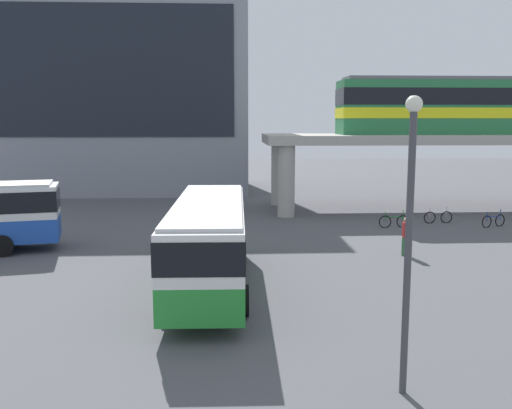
{
  "coord_description": "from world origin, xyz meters",
  "views": [
    {
      "loc": [
        0.6,
        -19.9,
        6.14
      ],
      "look_at": [
        1.97,
        6.45,
        2.2
      ],
      "focal_mm": 39.79,
      "sensor_mm": 36.0,
      "label": 1
    }
  ],
  "objects_px": {
    "station_building": "(119,87)",
    "bicycle_green": "(394,221)",
    "bus_main": "(209,235)",
    "bicycle_blue": "(493,221)",
    "pedestrian_near_building": "(406,238)",
    "bicycle_silver": "(438,217)",
    "train": "(472,105)"
  },
  "relations": [
    {
      "from": "train",
      "to": "bicycle_green",
      "type": "distance_m",
      "value": 11.91
    },
    {
      "from": "station_building",
      "to": "bicycle_blue",
      "type": "distance_m",
      "value": 32.46
    },
    {
      "from": "station_building",
      "to": "pedestrian_near_building",
      "type": "relative_size",
      "value": 12.43
    },
    {
      "from": "station_building",
      "to": "bicycle_green",
      "type": "xyz_separation_m",
      "value": [
        18.9,
        -19.08,
        -8.62
      ]
    },
    {
      "from": "bus_main",
      "to": "pedestrian_near_building",
      "type": "height_order",
      "value": "bus_main"
    },
    {
      "from": "train",
      "to": "station_building",
      "type": "bearing_deg",
      "value": 154.55
    },
    {
      "from": "bicycle_green",
      "to": "station_building",
      "type": "bearing_deg",
      "value": 134.72
    },
    {
      "from": "station_building",
      "to": "bicycle_blue",
      "type": "relative_size",
      "value": 13.09
    },
    {
      "from": "bicycle_silver",
      "to": "pedestrian_near_building",
      "type": "height_order",
      "value": "pedestrian_near_building"
    },
    {
      "from": "bicycle_blue",
      "to": "station_building",
      "type": "bearing_deg",
      "value": 142.13
    },
    {
      "from": "bus_main",
      "to": "bicycle_green",
      "type": "distance_m",
      "value": 15.38
    },
    {
      "from": "station_building",
      "to": "train",
      "type": "bearing_deg",
      "value": -25.45
    },
    {
      "from": "station_building",
      "to": "train",
      "type": "distance_m",
      "value": 28.91
    },
    {
      "from": "station_building",
      "to": "bicycle_blue",
      "type": "bearing_deg",
      "value": -37.87
    },
    {
      "from": "train",
      "to": "pedestrian_near_building",
      "type": "height_order",
      "value": "train"
    },
    {
      "from": "bicycle_silver",
      "to": "bus_main",
      "type": "bearing_deg",
      "value": -136.62
    },
    {
      "from": "station_building",
      "to": "bicycle_green",
      "type": "bearing_deg",
      "value": -45.28
    },
    {
      "from": "pedestrian_near_building",
      "to": "train",
      "type": "bearing_deg",
      "value": 57.31
    },
    {
      "from": "train",
      "to": "bicycle_green",
      "type": "xyz_separation_m",
      "value": [
        -7.16,
        -6.68,
        -6.77
      ]
    },
    {
      "from": "bicycle_green",
      "to": "bicycle_silver",
      "type": "bearing_deg",
      "value": 22.52
    },
    {
      "from": "bicycle_green",
      "to": "bicycle_blue",
      "type": "bearing_deg",
      "value": -1.3
    },
    {
      "from": "bus_main",
      "to": "bicycle_blue",
      "type": "relative_size",
      "value": 6.59
    },
    {
      "from": "bicycle_green",
      "to": "bicycle_blue",
      "type": "distance_m",
      "value": 5.81
    },
    {
      "from": "station_building",
      "to": "pedestrian_near_building",
      "type": "xyz_separation_m",
      "value": [
        17.4,
        -25.89,
        -8.14
      ]
    },
    {
      "from": "station_building",
      "to": "bicycle_silver",
      "type": "bearing_deg",
      "value": -39.03
    },
    {
      "from": "bicycle_silver",
      "to": "bicycle_green",
      "type": "xyz_separation_m",
      "value": [
        -3.07,
        -1.27,
        0.0
      ]
    },
    {
      "from": "train",
      "to": "bicycle_blue",
      "type": "xyz_separation_m",
      "value": [
        -1.34,
        -6.82,
        -6.77
      ]
    },
    {
      "from": "bicycle_blue",
      "to": "pedestrian_near_building",
      "type": "distance_m",
      "value": 9.91
    },
    {
      "from": "station_building",
      "to": "bicycle_silver",
      "type": "relative_size",
      "value": 12.3
    },
    {
      "from": "station_building",
      "to": "bicycle_blue",
      "type": "xyz_separation_m",
      "value": [
        24.71,
        -19.21,
        -8.62
      ]
    },
    {
      "from": "bicycle_silver",
      "to": "pedestrian_near_building",
      "type": "bearing_deg",
      "value": -119.51
    },
    {
      "from": "station_building",
      "to": "bicycle_blue",
      "type": "height_order",
      "value": "station_building"
    }
  ]
}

